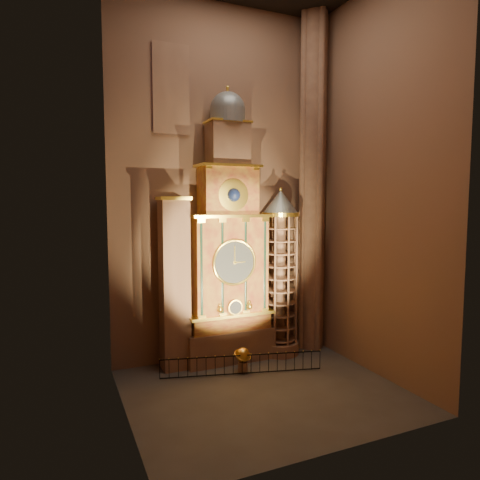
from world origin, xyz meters
name	(u,v)px	position (x,y,z in m)	size (l,w,h in m)	color
floor	(264,391)	(0.00, 0.00, 0.00)	(14.00, 14.00, 0.00)	#383330
wall_back	(222,184)	(0.00, 6.00, 11.00)	(22.00, 22.00, 0.00)	brown
wall_left	(122,177)	(-7.00, 0.00, 11.00)	(22.00, 22.00, 0.00)	brown
wall_right	(375,182)	(7.00, 0.00, 11.00)	(22.00, 22.00, 0.00)	brown
astronomical_clock	(228,254)	(0.00, 4.96, 6.68)	(5.60, 2.41, 16.70)	#8C634C
portrait_tower	(175,283)	(-3.40, 4.98, 5.15)	(1.80, 1.60, 10.20)	#8C634C
stair_turret	(280,274)	(3.50, 4.70, 5.27)	(2.50, 2.50, 10.80)	#8C634C
gothic_pier	(313,185)	(6.10, 5.00, 11.00)	(2.04, 2.04, 22.00)	#8C634C
stained_glass_window	(171,89)	(-3.20, 5.92, 16.50)	(2.20, 0.14, 5.20)	navy
celestial_globe	(243,358)	(-0.02, 2.69, 0.88)	(1.27, 1.23, 1.47)	#8C634C
iron_railing	(242,365)	(-0.19, 2.40, 0.61)	(9.01, 2.38, 1.12)	black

